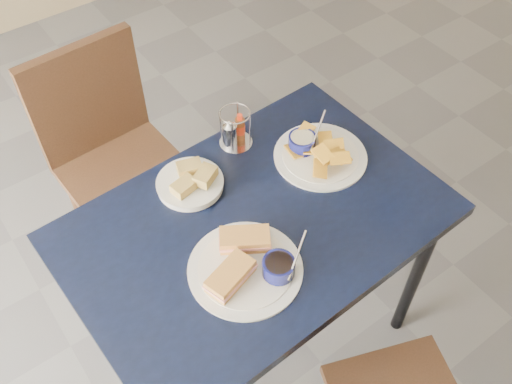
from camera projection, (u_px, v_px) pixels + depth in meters
ground at (272, 303)px, 2.35m from camera, size 6.00×6.00×0.00m
dining_table at (256, 235)px, 1.74m from camera, size 1.14×0.79×0.75m
chair_far at (110, 145)px, 2.19m from camera, size 0.46×0.44×0.93m
sandwich_plate at (248, 264)px, 1.56m from camera, size 0.32×0.32×0.12m
plantain_plate at (315, 151)px, 1.84m from camera, size 0.30×0.30×0.12m
bread_basket at (191, 182)px, 1.75m from camera, size 0.20×0.20×0.07m
condiment_caddy at (234, 131)px, 1.84m from camera, size 0.11×0.11×0.14m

